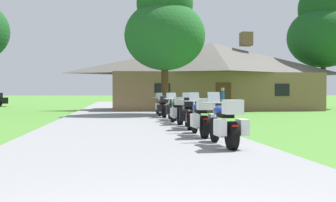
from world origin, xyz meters
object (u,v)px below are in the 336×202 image
at_px(motorcycle_silver_fifth_in_row, 173,109).
at_px(bystander_blue_shirt_near_lodge, 223,99).
at_px(motorcycle_blue_second_in_row, 201,118).
at_px(motorcycle_green_fourth_in_row, 177,111).
at_px(motorcycle_red_sixth_in_row, 163,107).
at_px(motorcycle_blue_nearest_to_camera, 226,124).
at_px(tree_right_of_lodge, 324,29).
at_px(tree_by_lodge_front, 165,26).
at_px(motorcycle_green_third_in_row, 189,113).
at_px(motorcycle_green_farthest_in_row, 160,105).

distance_m(motorcycle_silver_fifth_in_row, bystander_blue_shirt_near_lodge, 7.45).
relative_size(motorcycle_blue_second_in_row, motorcycle_green_fourth_in_row, 1.00).
bearing_deg(motorcycle_red_sixth_in_row, motorcycle_blue_nearest_to_camera, -92.49).
height_order(motorcycle_silver_fifth_in_row, tree_right_of_lodge, tree_right_of_lodge).
bearing_deg(tree_by_lodge_front, motorcycle_silver_fifth_in_row, -92.93).
bearing_deg(motorcycle_green_third_in_row, tree_by_lodge_front, 93.97).
xyz_separation_m(motorcycle_green_third_in_row, tree_by_lodge_front, (0.33, 9.66, 4.75)).
bearing_deg(tree_right_of_lodge, bystander_blue_shirt_near_lodge, -145.30).
distance_m(motorcycle_blue_nearest_to_camera, motorcycle_blue_second_in_row, 2.33).
bearing_deg(bystander_blue_shirt_near_lodge, tree_by_lodge_front, 112.88).
height_order(motorcycle_blue_nearest_to_camera, motorcycle_green_farthest_in_row, same).
distance_m(motorcycle_green_farthest_in_row, tree_right_of_lodge, 18.94).
bearing_deg(motorcycle_green_third_in_row, bystander_blue_shirt_near_lodge, 74.46).
height_order(motorcycle_blue_nearest_to_camera, tree_right_of_lodge, tree_right_of_lodge).
xyz_separation_m(motorcycle_silver_fifth_in_row, motorcycle_red_sixth_in_row, (-0.20, 2.40, 0.00)).
distance_m(motorcycle_green_third_in_row, motorcycle_silver_fifth_in_row, 4.50).
distance_m(motorcycle_blue_nearest_to_camera, motorcycle_green_third_in_row, 4.83).
distance_m(motorcycle_blue_second_in_row, motorcycle_silver_fifth_in_row, 7.00).
height_order(bystander_blue_shirt_near_lodge, tree_right_of_lodge, tree_right_of_lodge).
bearing_deg(motorcycle_silver_fifth_in_row, motorcycle_green_farthest_in_row, 89.77).
bearing_deg(tree_right_of_lodge, motorcycle_green_third_in_row, -129.90).
bearing_deg(tree_right_of_lodge, tree_by_lodge_front, -149.78).
relative_size(bystander_blue_shirt_near_lodge, tree_by_lodge_front, 0.20).
height_order(motorcycle_blue_nearest_to_camera, motorcycle_red_sixth_in_row, same).
bearing_deg(motorcycle_blue_nearest_to_camera, bystander_blue_shirt_near_lodge, 73.45).
relative_size(motorcycle_green_fourth_in_row, motorcycle_red_sixth_in_row, 1.00).
xyz_separation_m(motorcycle_green_third_in_row, bystander_blue_shirt_near_lodge, (4.21, 10.68, 0.34)).
bearing_deg(bystander_blue_shirt_near_lodge, motorcycle_blue_nearest_to_camera, 172.82).
relative_size(motorcycle_green_third_in_row, motorcycle_red_sixth_in_row, 1.00).
xyz_separation_m(motorcycle_blue_nearest_to_camera, tree_by_lodge_front, (0.36, 14.49, 4.75)).
bearing_deg(motorcycle_green_farthest_in_row, motorcycle_green_fourth_in_row, -94.99).
bearing_deg(motorcycle_blue_second_in_row, tree_right_of_lodge, 53.78).
relative_size(motorcycle_blue_nearest_to_camera, motorcycle_green_third_in_row, 1.00).
relative_size(motorcycle_green_farthest_in_row, tree_by_lodge_front, 0.24).
relative_size(motorcycle_green_fourth_in_row, motorcycle_silver_fifth_in_row, 1.00).
xyz_separation_m(motorcycle_red_sixth_in_row, motorcycle_green_farthest_in_row, (0.17, 2.55, 0.00)).
xyz_separation_m(motorcycle_blue_nearest_to_camera, motorcycle_blue_second_in_row, (-0.08, 2.33, 0.00)).
bearing_deg(motorcycle_blue_nearest_to_camera, tree_by_lodge_front, 87.29).
distance_m(motorcycle_blue_second_in_row, bystander_blue_shirt_near_lodge, 13.87).
bearing_deg(motorcycle_blue_second_in_row, motorcycle_green_third_in_row, 87.84).
relative_size(motorcycle_green_third_in_row, tree_by_lodge_front, 0.24).
xyz_separation_m(motorcycle_blue_second_in_row, motorcycle_silver_fifth_in_row, (0.18, 7.00, 0.00)).
bearing_deg(motorcycle_blue_second_in_row, motorcycle_red_sixth_in_row, 90.43).
bearing_deg(motorcycle_blue_second_in_row, tree_by_lodge_front, 88.25).
height_order(motorcycle_red_sixth_in_row, bystander_blue_shirt_near_lodge, bystander_blue_shirt_near_lodge).
bearing_deg(tree_right_of_lodge, motorcycle_blue_nearest_to_camera, -123.58).
xyz_separation_m(motorcycle_blue_second_in_row, motorcycle_green_third_in_row, (0.11, 2.50, 0.00)).
distance_m(motorcycle_silver_fifth_in_row, motorcycle_red_sixth_in_row, 2.40).
bearing_deg(motorcycle_green_farthest_in_row, motorcycle_blue_nearest_to_camera, -94.46).
bearing_deg(tree_right_of_lodge, motorcycle_silver_fifth_in_row, -137.75).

